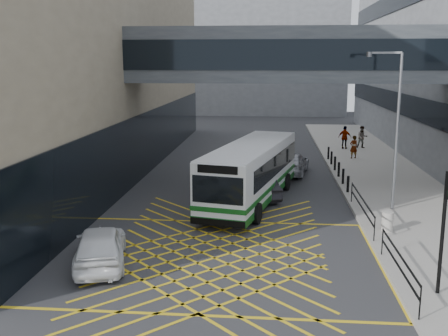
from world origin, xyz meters
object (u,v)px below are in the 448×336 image
(bus, at_px, (252,171))
(traffic_light, at_px, (446,215))
(car_white, at_px, (100,245))
(car_silver, at_px, (291,163))
(litter_bin, at_px, (387,221))
(street_lamp, at_px, (394,121))
(pedestrian_c, at_px, (345,138))
(car_dark, at_px, (257,187))
(pedestrian_b, at_px, (362,137))
(pedestrian_a, at_px, (354,147))

(bus, xyz_separation_m, traffic_light, (6.14, -10.93, 1.04))
(car_white, height_order, car_silver, car_white)
(car_white, distance_m, car_silver, 17.88)
(car_white, bearing_deg, litter_bin, -172.72)
(car_silver, height_order, street_lamp, street_lamp)
(street_lamp, relative_size, litter_bin, 9.01)
(traffic_light, relative_size, pedestrian_c, 2.08)
(traffic_light, bearing_deg, car_white, 160.59)
(car_dark, bearing_deg, car_silver, -129.05)
(pedestrian_b, distance_m, pedestrian_c, 1.58)
(pedestrian_a, bearing_deg, street_lamp, 65.86)
(street_lamp, height_order, litter_bin, street_lamp)
(car_silver, xyz_separation_m, street_lamp, (4.39, -8.42, 3.66))
(bus, xyz_separation_m, car_silver, (2.30, 7.16, -0.89))
(car_white, relative_size, litter_bin, 5.64)
(pedestrian_a, bearing_deg, traffic_light, 65.15)
(car_silver, height_order, pedestrian_c, pedestrian_c)
(bus, relative_size, litter_bin, 13.43)
(bus, height_order, street_lamp, street_lamp)
(traffic_light, bearing_deg, pedestrian_a, 77.40)
(car_silver, bearing_deg, pedestrian_b, -112.37)
(car_dark, distance_m, traffic_light, 13.21)
(pedestrian_c, bearing_deg, litter_bin, 111.92)
(car_dark, distance_m, street_lamp, 7.69)
(car_white, distance_m, car_dark, 11.22)
(bus, height_order, pedestrian_a, bus)
(litter_bin, distance_m, pedestrian_c, 21.52)
(bus, relative_size, pedestrian_a, 6.62)
(pedestrian_a, distance_m, pedestrian_b, 5.04)
(pedestrian_a, bearing_deg, car_dark, 37.20)
(street_lamp, xyz_separation_m, litter_bin, (-0.82, -3.54, -3.82))
(car_white, bearing_deg, pedestrian_b, -131.59)
(car_silver, bearing_deg, pedestrian_a, -123.11)
(car_silver, distance_m, pedestrian_c, 10.62)
(bus, bearing_deg, pedestrian_b, 76.90)
(bus, xyz_separation_m, litter_bin, (5.86, -4.80, -1.05))
(car_white, xyz_separation_m, traffic_light, (11.17, -1.78, 1.93))
(car_white, height_order, pedestrian_c, pedestrian_c)
(bus, bearing_deg, street_lamp, 2.45)
(bus, xyz_separation_m, car_dark, (0.27, 0.74, -0.99))
(car_dark, xyz_separation_m, car_silver, (2.02, 6.42, 0.10))
(pedestrian_b, bearing_deg, car_white, -119.91)
(pedestrian_a, height_order, pedestrian_c, pedestrian_c)
(pedestrian_c, bearing_deg, traffic_light, 113.15)
(car_dark, bearing_deg, traffic_light, 95.12)
(bus, relative_size, pedestrian_b, 6.14)
(traffic_light, bearing_deg, car_silver, 91.62)
(street_lamp, bearing_deg, car_silver, 139.22)
(litter_bin, bearing_deg, pedestrian_b, 83.25)
(car_dark, distance_m, litter_bin, 7.87)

